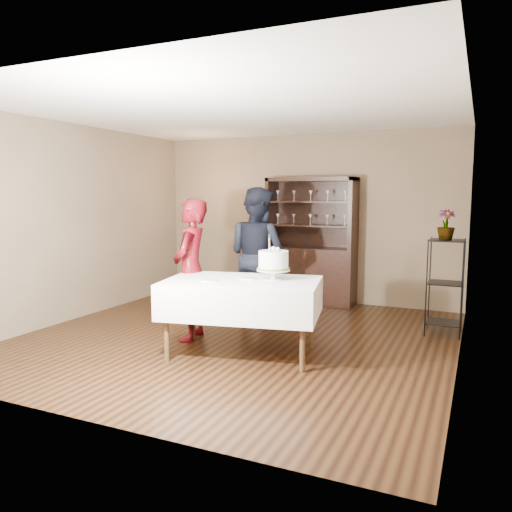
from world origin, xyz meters
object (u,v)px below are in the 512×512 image
Objects in this scene: potted_plant at (446,225)px; china_hutch at (311,262)px; man at (257,255)px; woman at (191,270)px; cake_table at (242,298)px; cake at (273,262)px; plant_etagere at (445,283)px.

china_hutch is at bearing 152.42° from potted_plant.
china_hutch reaches higher than man.
cake_table is at bearing 57.61° from woman.
cake is at bearing 140.72° from man.
china_hutch is 2.61m from woman.
cake_table is at bearing 127.24° from man.
plant_etagere is 2.42m from man.
china_hutch is at bearing 92.80° from cake_table.
cake is 1.33× the size of potted_plant.
potted_plant is (-0.02, -0.02, 0.72)m from plant_etagere.
plant_etagere is at bearing -26.83° from china_hutch.
cake_table is 4.90× the size of potted_plant.
cake_table is 0.90m from woman.
cake_table is 2.69m from potted_plant.
man is at bearing 147.91° from woman.
woman reaches higher than cake.
potted_plant reaches higher than plant_etagere.
potted_plant is (1.92, 1.72, 0.74)m from cake_table.
cake_table is 1.48m from man.
china_hutch is 2.33m from plant_etagere.
china_hutch reaches higher than woman.
man reaches higher than woman.
potted_plant is (2.06, -1.08, 0.71)m from china_hutch.
man is (-0.30, -1.42, 0.25)m from china_hutch.
woman is (-0.82, 0.29, 0.22)m from cake_table.
woman is (-2.76, -1.46, 0.19)m from plant_etagere.
woman is at bearing -105.21° from china_hutch.
man is 1.43m from cake.
woman reaches higher than cake_table.
china_hutch is 2.80m from cake_table.
china_hutch is at bearing 151.98° from woman.
woman is at bearing -152.20° from plant_etagere.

